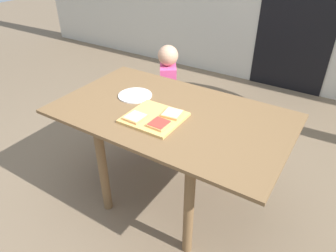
{
  "coord_description": "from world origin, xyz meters",
  "views": [
    {
      "loc": [
        0.92,
        -1.49,
        1.78
      ],
      "look_at": [
        -0.02,
        0.0,
        0.65
      ],
      "focal_mm": 33.16,
      "sensor_mm": 36.0,
      "label": 1
    }
  ],
  "objects": [
    {
      "name": "ground_plane",
      "position": [
        0.0,
        0.0,
        0.0
      ],
      "size": [
        16.0,
        16.0,
        0.0
      ],
      "primitive_type": "plane",
      "color": "brown"
    },
    {
      "name": "house_door",
      "position": [
        0.21,
        2.45,
        1.0
      ],
      "size": [
        0.9,
        0.02,
        2.0
      ],
      "primitive_type": "cube",
      "color": "black",
      "rests_on": "ground"
    },
    {
      "name": "dining_table",
      "position": [
        0.0,
        0.0,
        0.65
      ],
      "size": [
        1.54,
        0.91,
        0.76
      ],
      "color": "brown",
      "rests_on": "ground"
    },
    {
      "name": "cutting_board",
      "position": [
        -0.04,
        -0.13,
        0.77
      ],
      "size": [
        0.34,
        0.33,
        0.02
      ],
      "primitive_type": "cube",
      "color": "tan",
      "rests_on": "dining_table"
    },
    {
      "name": "pizza_slice_near_right",
      "position": [
        0.04,
        -0.19,
        0.79
      ],
      "size": [
        0.12,
        0.12,
        0.02
      ],
      "color": "#E6A05C",
      "rests_on": "cutting_board"
    },
    {
      "name": "pizza_slice_far_right",
      "position": [
        0.04,
        -0.05,
        0.79
      ],
      "size": [
        0.13,
        0.14,
        0.02
      ],
      "color": "#E6A05C",
      "rests_on": "cutting_board"
    },
    {
      "name": "pizza_slice_near_left",
      "position": [
        -0.13,
        -0.21,
        0.79
      ],
      "size": [
        0.12,
        0.13,
        0.02
      ],
      "color": "#E6A05C",
      "rests_on": "cutting_board"
    },
    {
      "name": "plate_white_left",
      "position": [
        -0.34,
        0.06,
        0.77
      ],
      "size": [
        0.24,
        0.24,
        0.01
      ],
      "primitive_type": "cylinder",
      "color": "silver",
      "rests_on": "dining_table"
    },
    {
      "name": "child_left",
      "position": [
        -0.45,
        0.68,
        0.54
      ],
      "size": [
        0.25,
        0.28,
        0.94
      ],
      "color": "#392E3C",
      "rests_on": "ground"
    }
  ]
}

